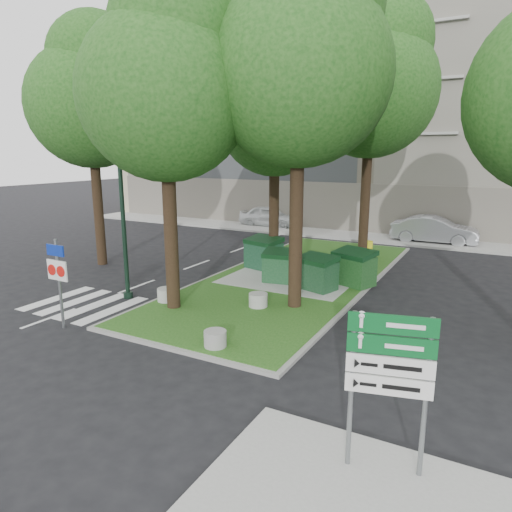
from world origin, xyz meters
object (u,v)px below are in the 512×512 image
Objects in this scene: bollard_left at (167,295)px; car_silver at (434,230)px; dumpster_d at (354,268)px; bollard_mid at (258,300)px; tree_street_left at (92,93)px; street_lamp at (121,191)px; traffic_sign_pole at (58,272)px; directional_sign at (390,369)px; bollard_right at (215,339)px; tree_median_near_left at (168,78)px; tree_median_near_right at (303,54)px; dumpster_b at (282,266)px; car_white at (270,216)px; litter_bin at (368,249)px; tree_median_far at (374,77)px; dumpster_c at (317,273)px; tree_median_mid at (277,107)px; dumpster_a at (264,253)px.

bollard_left is 17.17m from car_silver.
bollard_mid is (-2.04, -4.03, -0.45)m from dumpster_d.
tree_street_left is 12.08m from bollard_mid.
street_lamp reaches higher than bollard_left.
directional_sign is at bearing -9.77° from traffic_sign_pole.
directional_sign is 21.06m from car_silver.
bollard_right is 18.46m from car_silver.
bollard_mid is (-0.51, 3.37, 0.01)m from bollard_right.
tree_median_near_left is 16.70× the size of bollard_left.
tree_median_near_right is at bearing 21.98° from bollard_left.
dumpster_b is at bearing 109.82° from directional_sign.
dumpster_d is 14.98m from car_white.
street_lamp is at bearing -176.29° from bollard_left.
dumpster_b is 2.48× the size of bollard_mid.
tree_median_near_left reaches higher than car_white.
litter_bin is at bearing 70.52° from tree_median_near_left.
traffic_sign_pole is (4.98, -6.38, -5.91)m from tree_street_left.
dumpster_c is (-0.33, -5.42, -7.57)m from tree_median_far.
dumpster_c is at bearing 34.03° from street_lamp.
tree_median_mid is at bearing 76.06° from traffic_sign_pole.
dumpster_b is at bearing 68.05° from tree_median_near_left.
tree_median_far is at bearing 80.79° from bollard_mid.
street_lamp reaches higher than car_silver.
bollard_left is 10.13m from directional_sign.
tree_street_left is 17.55× the size of bollard_mid.
tree_median_far is at bearing 103.59° from dumpster_c.
tree_street_left is 6.26× the size of dumpster_a.
tree_median_near_right is 11.16m from litter_bin.
tree_median_near_right reaches higher than dumpster_d.
litter_bin reaches higher than bollard_mid.
bollard_left is (-5.10, -5.03, -0.45)m from dumpster_d.
dumpster_a is 0.37× the size of car_silver.
car_white is at bearing 112.68° from bollard_right.
dumpster_d is at bearing 74.74° from tree_median_near_right.
bollard_right is 0.75× the size of litter_bin.
dumpster_a is at bearing 166.97° from dumpster_c.
tree_median_mid is 11.09m from bollard_right.
dumpster_c is 2.62× the size of bollard_mid.
tree_median_far is at bearing 60.04° from dumpster_a.
bollard_right is 6.70m from street_lamp.
bollard_right is 0.96× the size of bollard_mid.
car_silver is at bearing 75.34° from dumpster_a.
bollard_left is at bearing 3.71° from street_lamp.
dumpster_a reaches higher than dumpster_d.
tree_median_near_left is 6.53m from tree_median_mid.
dumpster_b is at bearing 159.44° from car_silver.
tree_median_near_right is at bearing -8.13° from tree_street_left.
bollard_left is 3.73m from traffic_sign_pole.
dumpster_d is (0.71, -4.16, -7.53)m from tree_median_far.
dumpster_c is at bearing 53.35° from traffic_sign_pole.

